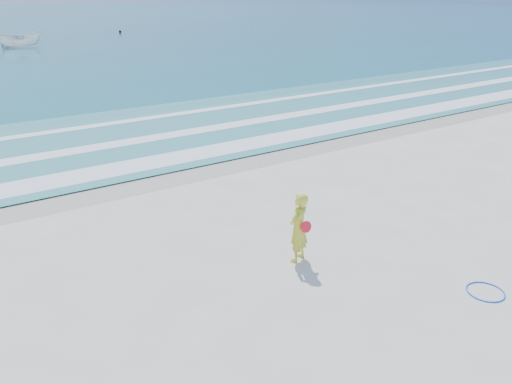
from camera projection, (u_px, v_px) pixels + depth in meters
ground at (366, 300)px, 10.05m from camera, size 400.00×400.00×0.00m
wet_sand at (176, 172)px, 16.99m from camera, size 400.00×2.40×0.00m
shallow at (125, 137)px, 20.83m from camera, size 400.00×10.00×0.01m
foam_near at (160, 161)px, 17.97m from camera, size 400.00×1.40×0.01m
foam_mid at (132, 141)px, 20.21m from camera, size 400.00×0.90×0.01m
foam_far at (106, 124)px, 22.75m from camera, size 400.00×0.60×0.01m
hoop at (485, 292)px, 10.31m from camera, size 0.96×0.96×0.03m
boat at (20, 39)px, 51.21m from camera, size 4.31×1.75×1.64m
buoy at (120, 32)px, 67.58m from camera, size 0.37×0.37×0.37m
woman at (298, 228)px, 11.25m from camera, size 0.71×0.61×1.65m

